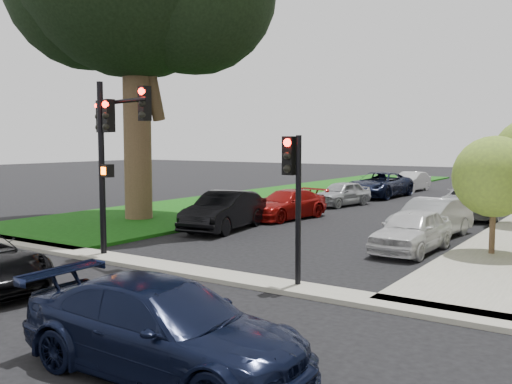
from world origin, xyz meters
The scene contains 16 objects.
ground centered at (0.00, 0.00, 0.00)m, with size 140.00×140.00×0.00m, color black.
grass_strip centered at (-9.00, 24.00, 0.06)m, with size 8.00×44.00×0.12m, color #0F3A0A.
sidewalk_cross centered at (0.00, 2.00, 0.06)m, with size 60.00×1.00×0.12m, color gray.
small_tree_a centered at (6.20, 8.83, 2.49)m, with size 2.50×2.50×3.75m.
traffic_signal_main centered at (-3.38, 2.23, 3.70)m, with size 2.62×0.80×5.36m.
traffic_signal_secondary centered at (2.96, 2.19, 2.59)m, with size 0.48×0.39×3.72m.
car_cross_far centered at (3.87, -3.36, 0.72)m, with size 2.02×4.97×1.44m, color black.
car_parked_0 centered at (3.86, 8.29, 0.70)m, with size 1.66×4.12×1.40m, color silver.
car_parked_1 centered at (3.58, 11.28, 0.72)m, with size 1.53×4.39×1.45m, color #999BA0.
car_parked_2 centered at (3.44, 18.21, 0.78)m, with size 2.59×5.61×1.56m, color #999BA0.
car_parked_3 centered at (3.47, 22.96, 0.75)m, with size 1.77×4.40×1.50m, color #3F4247.
car_parked_5 centered at (-3.88, 8.53, 0.78)m, with size 1.65×4.74×1.56m, color black.
car_parked_6 centered at (-3.48, 12.76, 0.67)m, with size 1.87×4.61×1.34m, color maroon.
car_parked_7 centered at (-3.66, 18.98, 0.68)m, with size 1.62×4.02×1.37m, color #999BA0.
car_parked_8 centered at (-3.74, 24.76, 0.80)m, with size 2.65×5.75×1.60m, color black.
car_parked_9 centered at (-3.47, 30.11, 0.68)m, with size 1.45×4.16×1.37m, color silver.
Camera 1 is at (9.76, -9.66, 3.59)m, focal length 40.00 mm.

